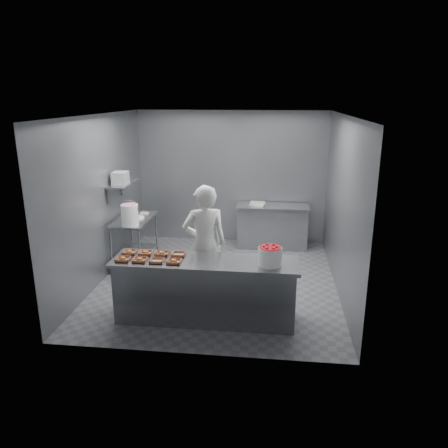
{
  "coord_description": "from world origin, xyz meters",
  "views": [
    {
      "loc": [
        0.92,
        -6.92,
        3.1
      ],
      "look_at": [
        0.13,
        -0.2,
        1.09
      ],
      "focal_mm": 35.0,
      "sensor_mm": 36.0,
      "label": 1
    }
  ],
  "objects": [
    {
      "name": "appliance",
      "position": [
        -1.82,
        0.5,
        1.67
      ],
      "size": [
        0.27,
        0.31,
        0.22
      ],
      "primitive_type": "cube",
      "rotation": [
        0.0,
        0.0,
        0.06
      ],
      "color": "gray",
      "rests_on": "wall_shelf"
    },
    {
      "name": "strawberry_tub",
      "position": [
        0.89,
        -1.43,
        1.04
      ],
      "size": [
        0.31,
        0.31,
        0.26
      ],
      "color": "white",
      "rests_on": "service_counter"
    },
    {
      "name": "tray_3",
      "position": [
        -0.41,
        -1.49,
        0.92
      ],
      "size": [
        0.19,
        0.18,
        0.06
      ],
      "color": "tan",
      "rests_on": "service_counter"
    },
    {
      "name": "tray_1",
      "position": [
        -0.89,
        -1.49,
        0.92
      ],
      "size": [
        0.19,
        0.18,
        0.06
      ],
      "color": "tan",
      "rests_on": "service_counter"
    },
    {
      "name": "service_counter",
      "position": [
        0.0,
        -1.35,
        0.45
      ],
      "size": [
        2.6,
        0.7,
        0.9
      ],
      "color": "slate",
      "rests_on": "ground"
    },
    {
      "name": "paper_stack",
      "position": [
        0.58,
        1.9,
        0.93
      ],
      "size": [
        0.34,
        0.28,
        0.06
      ],
      "primitive_type": "cube",
      "rotation": [
        0.0,
        0.0,
        -0.23
      ],
      "color": "silver",
      "rests_on": "back_counter"
    },
    {
      "name": "bucket_lid",
      "position": [
        -1.62,
        0.61,
        0.91
      ],
      "size": [
        0.42,
        0.42,
        0.02
      ],
      "primitive_type": "cylinder",
      "rotation": [
        0.0,
        0.0,
        0.41
      ],
      "color": "white",
      "rests_on": "prep_table"
    },
    {
      "name": "worker",
      "position": [
        -0.1,
        -0.75,
        0.92
      ],
      "size": [
        0.78,
        0.63,
        1.84
      ],
      "primitive_type": "imported",
      "rotation": [
        0.0,
        0.0,
        3.47
      ],
      "color": "white",
      "rests_on": "ground"
    },
    {
      "name": "tray_7",
      "position": [
        -0.4,
        -1.21,
        0.92
      ],
      "size": [
        0.19,
        0.18,
        0.04
      ],
      "color": "tan",
      "rests_on": "service_counter"
    },
    {
      "name": "wall_back",
      "position": [
        0.0,
        2.25,
        1.4
      ],
      "size": [
        4.0,
        0.04,
        2.8
      ],
      "primitive_type": "cube",
      "color": "slate",
      "rests_on": "ground"
    },
    {
      "name": "tray_2",
      "position": [
        -0.64,
        -1.49,
        0.92
      ],
      "size": [
        0.19,
        0.18,
        0.04
      ],
      "color": "tan",
      "rests_on": "service_counter"
    },
    {
      "name": "ceiling",
      "position": [
        0.0,
        0.0,
        2.8
      ],
      "size": [
        4.5,
        4.5,
        0.0
      ],
      "primitive_type": "plane",
      "rotation": [
        3.14,
        0.0,
        0.0
      ],
      "color": "white",
      "rests_on": "wall_back"
    },
    {
      "name": "tray_4",
      "position": [
        -1.13,
        -1.21,
        0.92
      ],
      "size": [
        0.19,
        0.18,
        0.06
      ],
      "color": "tan",
      "rests_on": "service_counter"
    },
    {
      "name": "prep_table",
      "position": [
        -1.65,
        0.6,
        0.59
      ],
      "size": [
        0.6,
        1.2,
        0.9
      ],
      "color": "slate",
      "rests_on": "ground"
    },
    {
      "name": "tray_6",
      "position": [
        -0.65,
        -1.21,
        0.92
      ],
      "size": [
        0.19,
        0.18,
        0.06
      ],
      "color": "tan",
      "rests_on": "service_counter"
    },
    {
      "name": "rag",
      "position": [
        -1.55,
        0.94,
        0.91
      ],
      "size": [
        0.17,
        0.15,
        0.02
      ],
      "primitive_type": "cube",
      "rotation": [
        0.0,
        0.0,
        0.13
      ],
      "color": "#CCB28C",
      "rests_on": "prep_table"
    },
    {
      "name": "tray_0",
      "position": [
        -1.13,
        -1.49,
        0.92
      ],
      "size": [
        0.19,
        0.18,
        0.06
      ],
      "color": "tan",
      "rests_on": "service_counter"
    },
    {
      "name": "wall_shelf",
      "position": [
        -1.82,
        0.6,
        1.55
      ],
      "size": [
        0.35,
        0.9,
        0.03
      ],
      "primitive_type": "cube",
      "color": "slate",
      "rests_on": "wall_left"
    },
    {
      "name": "back_counter",
      "position": [
        0.9,
        1.9,
        0.45
      ],
      "size": [
        1.5,
        0.6,
        0.9
      ],
      "color": "slate",
      "rests_on": "ground"
    },
    {
      "name": "tray_5",
      "position": [
        -0.89,
        -1.21,
        0.92
      ],
      "size": [
        0.19,
        0.18,
        0.06
      ],
      "color": "tan",
      "rests_on": "service_counter"
    },
    {
      "name": "floor",
      "position": [
        0.0,
        0.0,
        0.0
      ],
      "size": [
        4.5,
        4.5,
        0.0
      ],
      "primitive_type": "plane",
      "color": "#4C4C51",
      "rests_on": "ground"
    },
    {
      "name": "glaze_bucket",
      "position": [
        -1.57,
        0.16,
        1.1
      ],
      "size": [
        0.31,
        0.3,
        0.46
      ],
      "color": "white",
      "rests_on": "prep_table"
    },
    {
      "name": "wall_right",
      "position": [
        2.0,
        0.0,
        1.4
      ],
      "size": [
        0.04,
        4.5,
        2.8
      ],
      "primitive_type": "cube",
      "color": "slate",
      "rests_on": "ground"
    },
    {
      "name": "wall_left",
      "position": [
        -2.0,
        0.0,
        1.4
      ],
      "size": [
        0.04,
        4.5,
        2.8
      ],
      "primitive_type": "cube",
      "color": "slate",
      "rests_on": "ground"
    }
  ]
}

